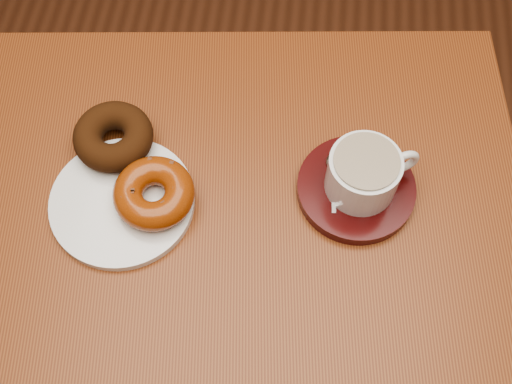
# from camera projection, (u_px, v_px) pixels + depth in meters

# --- Properties ---
(ground) EXTENTS (6.00, 6.00, 0.00)m
(ground) POSITION_uv_depth(u_px,v_px,m) (281.00, 319.00, 1.59)
(ground) COLOR #532C1A
(ground) RESTS_ON ground
(cafe_table) EXTENTS (0.87, 0.69, 0.75)m
(cafe_table) POSITION_uv_depth(u_px,v_px,m) (243.00, 232.00, 1.01)
(cafe_table) COLOR brown
(cafe_table) RESTS_ON ground
(donut_plate) EXTENTS (0.22, 0.22, 0.01)m
(donut_plate) POSITION_uv_depth(u_px,v_px,m) (122.00, 202.00, 0.89)
(donut_plate) COLOR silver
(donut_plate) RESTS_ON cafe_table
(donut_cinnamon) EXTENTS (0.14, 0.14, 0.04)m
(donut_cinnamon) POSITION_uv_depth(u_px,v_px,m) (113.00, 136.00, 0.91)
(donut_cinnamon) COLOR #361B0A
(donut_cinnamon) RESTS_ON donut_plate
(donut_caramel) EXTENTS (0.12, 0.12, 0.04)m
(donut_caramel) POSITION_uv_depth(u_px,v_px,m) (154.00, 193.00, 0.87)
(donut_caramel) COLOR #8B3A0F
(donut_caramel) RESTS_ON donut_plate
(saucer) EXTENTS (0.22, 0.22, 0.02)m
(saucer) POSITION_uv_depth(u_px,v_px,m) (356.00, 189.00, 0.90)
(saucer) COLOR #350707
(saucer) RESTS_ON cafe_table
(coffee_cup) EXTENTS (0.13, 0.10, 0.07)m
(coffee_cup) POSITION_uv_depth(u_px,v_px,m) (364.00, 173.00, 0.86)
(coffee_cup) COLOR silver
(coffee_cup) RESTS_ON saucer
(teaspoon) EXTENTS (0.02, 0.10, 0.01)m
(teaspoon) POSITION_uv_depth(u_px,v_px,m) (334.00, 167.00, 0.90)
(teaspoon) COLOR silver
(teaspoon) RESTS_ON saucer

